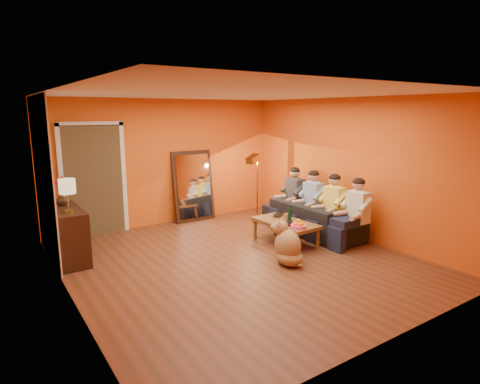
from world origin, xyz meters
TOP-DOWN VIEW (x-y plane):
  - room_shell at (0.00, 0.37)m, footprint 5.00×5.50m
  - white_accent at (-2.48, 1.75)m, footprint 0.02×1.90m
  - doorway_recess at (-1.50, 2.83)m, footprint 1.06×0.30m
  - door_jamb_left at (-2.07, 2.71)m, footprint 0.08×0.06m
  - door_jamb_right at (-0.93, 2.71)m, footprint 0.08×0.06m
  - door_header at (-1.50, 2.71)m, footprint 1.22×0.06m
  - mirror_frame at (0.55, 2.63)m, footprint 0.92×0.27m
  - mirror_glass at (0.55, 2.59)m, footprint 0.78×0.21m
  - sideboard at (-2.24, 1.55)m, footprint 0.44×1.18m
  - table_lamp at (-2.24, 1.25)m, footprint 0.24×0.24m
  - sofa at (2.00, 0.46)m, footprint 2.12×0.83m
  - coffee_table at (1.16, 0.24)m, footprint 0.68×1.25m
  - floor_lamp at (1.58, 1.69)m, footprint 0.36×0.32m
  - dog at (0.55, -0.53)m, footprint 0.49×0.66m
  - person_far_left at (2.13, -0.54)m, footprint 0.70×0.44m
  - person_mid_left at (2.13, 0.01)m, footprint 0.70×0.44m
  - person_mid_right at (2.13, 0.56)m, footprint 0.70×0.44m
  - person_far_right at (2.13, 1.11)m, footprint 0.70×0.44m
  - fruit_bowl at (1.06, -0.21)m, footprint 0.26×0.26m
  - wine_bottle at (1.21, 0.19)m, footprint 0.07×0.07m
  - tumbler at (1.28, 0.36)m, footprint 0.11×0.11m
  - laptop at (1.34, 0.59)m, footprint 0.42×0.39m
  - book_lower at (0.98, 0.04)m, footprint 0.26×0.29m
  - book_mid at (0.99, 0.05)m, footprint 0.17×0.23m
  - book_upper at (0.98, 0.03)m, footprint 0.17×0.22m
  - vase at (-2.24, 1.80)m, footprint 0.19×0.19m
  - flowers at (-2.24, 1.80)m, footprint 0.17×0.17m

SIDE VIEW (x-z plane):
  - coffee_table at x=1.16m, z-range 0.00..0.42m
  - sofa at x=2.00m, z-range 0.00..0.62m
  - dog at x=0.55m, z-range 0.00..0.71m
  - sideboard at x=-2.24m, z-range 0.00..0.85m
  - book_lower at x=0.98m, z-range 0.42..0.44m
  - laptop at x=1.34m, z-range 0.42..0.45m
  - book_mid at x=0.99m, z-range 0.44..0.46m
  - tumbler at x=1.28m, z-range 0.42..0.52m
  - book_upper at x=0.98m, z-range 0.46..0.48m
  - fruit_bowl at x=1.06m, z-range 0.42..0.58m
  - wine_bottle at x=1.21m, z-range 0.42..0.73m
  - person_far_left at x=2.13m, z-range 0.00..1.22m
  - person_mid_left at x=2.13m, z-range 0.00..1.22m
  - person_mid_right at x=2.13m, z-range 0.00..1.22m
  - person_far_right at x=2.13m, z-range 0.00..1.22m
  - floor_lamp at x=1.58m, z-range 0.00..1.44m
  - mirror_frame at x=0.55m, z-range 0.00..1.52m
  - mirror_glass at x=0.55m, z-range 0.09..1.43m
  - vase at x=-2.24m, z-range 0.85..1.05m
  - doorway_recess at x=-1.50m, z-range 0.00..2.10m
  - door_jamb_left at x=-2.07m, z-range -0.05..2.15m
  - door_jamb_right at x=-0.93m, z-range -0.05..2.15m
  - table_lamp at x=-2.24m, z-range 0.85..1.36m
  - flowers at x=-2.24m, z-range 0.97..1.45m
  - room_shell at x=0.00m, z-range 0.00..2.60m
  - white_accent at x=-2.48m, z-range 0.01..2.59m
  - door_header at x=-1.50m, z-range 2.08..2.16m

